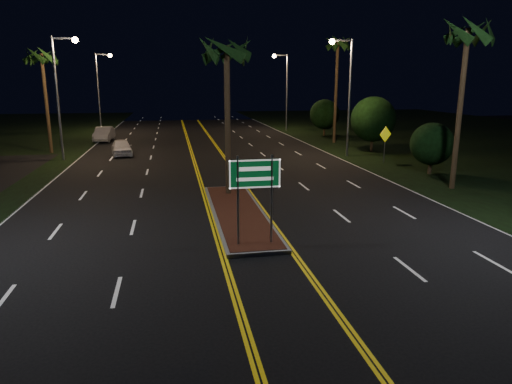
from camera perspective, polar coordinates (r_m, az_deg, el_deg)
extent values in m
plane|color=black|center=(13.99, 1.94, -10.88)|extent=(120.00, 120.00, 0.00)
cube|color=gray|center=(20.44, -2.24, -2.66)|extent=(2.25, 10.25, 0.15)
cube|color=#592819|center=(20.42, -2.24, -2.43)|extent=(2.00, 10.00, 0.02)
cylinder|color=gray|center=(15.91, -2.27, -1.15)|extent=(0.08, 0.08, 3.20)
cylinder|color=gray|center=(16.11, 1.96, -0.95)|extent=(0.08, 0.08, 3.20)
cube|color=#07471E|center=(15.79, -0.14, 2.29)|extent=(1.80, 0.04, 1.00)
cube|color=white|center=(15.76, -0.13, 2.27)|extent=(1.80, 0.01, 1.00)
cylinder|color=gray|center=(37.38, -23.55, 10.51)|extent=(0.18, 0.18, 9.00)
cube|color=gray|center=(37.31, -22.96, 17.27)|extent=(1.60, 0.12, 0.12)
sphere|color=#FFBB72|center=(37.15, -21.68, 17.25)|extent=(0.44, 0.44, 0.44)
cylinder|color=gray|center=(57.05, -19.10, 11.57)|extent=(0.18, 0.18, 9.00)
cube|color=gray|center=(57.00, -18.63, 15.99)|extent=(1.60, 0.12, 0.12)
sphere|color=#FFBB72|center=(56.90, -17.79, 15.96)|extent=(0.44, 0.44, 0.44)
cylinder|color=gray|center=(37.10, 11.60, 11.33)|extent=(0.18, 0.18, 9.00)
cube|color=gray|center=(36.91, 10.73, 18.12)|extent=(1.60, 0.12, 0.12)
sphere|color=#FFBB72|center=(36.63, 9.49, 18.05)|extent=(0.44, 0.44, 0.44)
cylinder|color=gray|center=(56.16, 3.88, 12.25)|extent=(0.18, 0.18, 9.00)
cube|color=gray|center=(56.04, 3.12, 16.70)|extent=(1.60, 0.12, 0.12)
sphere|color=#FFBB72|center=(55.85, 2.29, 16.62)|extent=(0.44, 0.44, 0.44)
cylinder|color=#382819|center=(23.19, -3.57, 8.51)|extent=(0.28, 0.28, 7.50)
cylinder|color=#382819|center=(41.70, -24.72, 9.91)|extent=(0.28, 0.28, 8.00)
cylinder|color=#382819|center=(27.17, 24.11, 9.18)|extent=(0.28, 0.28, 8.50)
cylinder|color=#382819|center=(45.20, 9.96, 12.08)|extent=(0.28, 0.28, 9.50)
cylinder|color=#382819|center=(31.49, 20.90, 2.92)|extent=(0.24, 0.24, 0.90)
sphere|color=black|center=(31.27, 21.13, 5.62)|extent=(2.70, 2.70, 2.70)
cylinder|color=#382819|center=(40.43, 14.26, 5.84)|extent=(0.24, 0.24, 1.26)
sphere|color=black|center=(40.22, 14.43, 8.81)|extent=(3.78, 3.78, 3.78)
cylinder|color=#382819|center=(51.45, 8.51, 7.59)|extent=(0.24, 0.24, 1.08)
sphere|color=black|center=(51.30, 8.58, 9.59)|extent=(3.24, 3.24, 3.24)
imported|color=white|center=(38.63, -16.46, 5.54)|extent=(2.60, 4.76, 1.51)
imported|color=silver|center=(48.50, -18.47, 7.02)|extent=(2.36, 5.04, 1.65)
cylinder|color=gray|center=(34.63, 15.76, 5.40)|extent=(0.07, 0.07, 2.32)
cube|color=#FFF50D|center=(34.50, 15.88, 6.95)|extent=(1.06, 0.42, 1.12)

